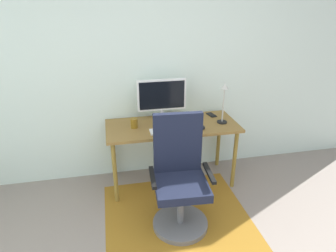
# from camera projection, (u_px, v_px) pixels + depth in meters

# --- Properties ---
(wall_back) EXTENTS (6.00, 0.10, 2.60)m
(wall_back) POSITION_uv_depth(u_px,v_px,m) (154.00, 66.00, 3.28)
(wall_back) COLOR silver
(wall_back) RESTS_ON ground
(area_rug) EXTENTS (1.40, 1.36, 0.01)m
(area_rug) POSITION_uv_depth(u_px,v_px,m) (178.00, 218.00, 2.90)
(area_rug) COLOR #95641D
(area_rug) RESTS_ON ground
(desk) EXTENTS (1.43, 0.61, 0.73)m
(desk) POSITION_uv_depth(u_px,v_px,m) (172.00, 131.00, 3.23)
(desk) COLOR olive
(desk) RESTS_ON ground
(monitor) EXTENTS (0.54, 0.18, 0.47)m
(monitor) POSITION_uv_depth(u_px,v_px,m) (162.00, 96.00, 3.22)
(monitor) COLOR #B2B2B7
(monitor) RESTS_ON desk
(keyboard) EXTENTS (0.43, 0.13, 0.02)m
(keyboard) POSITION_uv_depth(u_px,v_px,m) (171.00, 130.00, 3.04)
(keyboard) COLOR white
(keyboard) RESTS_ON desk
(computer_mouse) EXTENTS (0.06, 0.10, 0.03)m
(computer_mouse) POSITION_uv_depth(u_px,v_px,m) (202.00, 127.00, 3.10)
(computer_mouse) COLOR black
(computer_mouse) RESTS_ON desk
(coffee_cup) EXTENTS (0.08, 0.08, 0.10)m
(coffee_cup) POSITION_uv_depth(u_px,v_px,m) (134.00, 123.00, 3.11)
(coffee_cup) COLOR brown
(coffee_cup) RESTS_ON desk
(cell_phone) EXTENTS (0.09, 0.15, 0.01)m
(cell_phone) POSITION_uv_depth(u_px,v_px,m) (211.00, 115.00, 3.45)
(cell_phone) COLOR black
(cell_phone) RESTS_ON desk
(desk_lamp) EXTENTS (0.11, 0.11, 0.45)m
(desk_lamp) POSITION_uv_depth(u_px,v_px,m) (224.00, 99.00, 3.14)
(desk_lamp) COLOR black
(desk_lamp) RESTS_ON desk
(office_chair) EXTENTS (0.57, 0.52, 1.08)m
(office_chair) POSITION_uv_depth(u_px,v_px,m) (180.00, 183.00, 2.70)
(office_chair) COLOR slate
(office_chair) RESTS_ON ground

